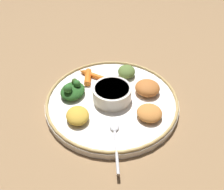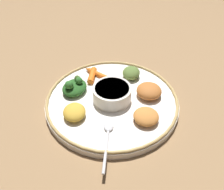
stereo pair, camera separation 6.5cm
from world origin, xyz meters
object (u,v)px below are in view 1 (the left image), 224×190
at_px(center_bowl, 112,93).
at_px(carrot_near_spoon, 93,75).
at_px(carrot_outer, 88,76).
at_px(spoon, 115,136).
at_px(greens_pile, 73,90).

height_order(center_bowl, carrot_near_spoon, center_bowl).
bearing_deg(center_bowl, carrot_outer, -116.31).
distance_m(center_bowl, spoon, 0.14).
relative_size(center_bowl, greens_pile, 1.22).
xyz_separation_m(center_bowl, carrot_near_spoon, (-0.07, -0.10, -0.01)).
xyz_separation_m(spoon, carrot_outer, (-0.17, -0.17, 0.01)).
bearing_deg(carrot_near_spoon, spoon, 41.50).
xyz_separation_m(center_bowl, spoon, (0.12, 0.06, -0.02)).
bearing_deg(carrot_near_spoon, greens_pile, -5.98).
bearing_deg(spoon, greens_pile, -116.75).
bearing_deg(spoon, carrot_outer, -134.85).
distance_m(carrot_near_spoon, carrot_outer, 0.02).
bearing_deg(greens_pile, carrot_outer, 179.47).
relative_size(center_bowl, spoon, 0.78).
bearing_deg(carrot_near_spoon, center_bowl, 56.10).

